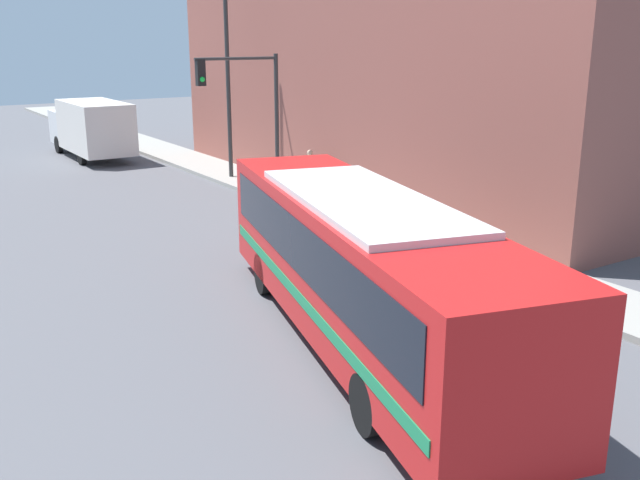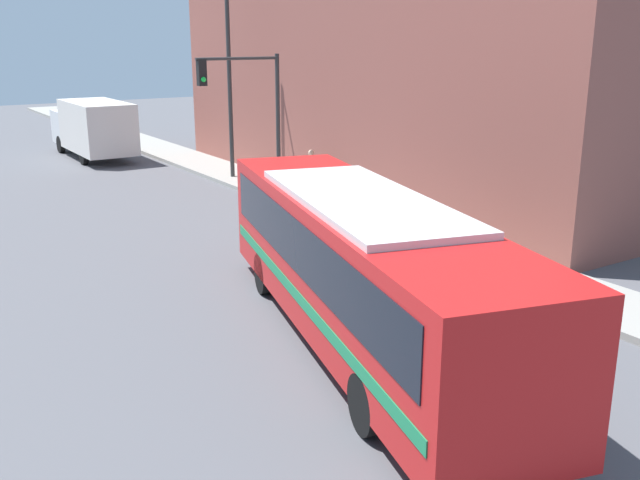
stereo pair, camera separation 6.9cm
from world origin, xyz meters
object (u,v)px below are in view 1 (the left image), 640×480
(traffic_light_pole, at_px, (249,100))
(fire_hydrant, at_px, (473,253))
(parking_meter, at_px, (331,188))
(street_lamp, at_px, (221,60))
(pedestrian_near_corner, at_px, (310,173))
(delivery_truck, at_px, (91,127))
(city_bus, at_px, (361,260))

(traffic_light_pole, bearing_deg, fire_hydrant, -84.69)
(traffic_light_pole, distance_m, parking_meter, 4.79)
(fire_hydrant, bearing_deg, traffic_light_pole, 95.31)
(street_lamp, height_order, pedestrian_near_corner, street_lamp)
(parking_meter, bearing_deg, delivery_truck, 99.91)
(delivery_truck, distance_m, traffic_light_pole, 13.76)
(fire_hydrant, bearing_deg, street_lamp, 90.07)
(pedestrian_near_corner, bearing_deg, street_lamp, 100.45)
(delivery_truck, relative_size, street_lamp, 0.89)
(traffic_light_pole, relative_size, pedestrian_near_corner, 2.95)
(fire_hydrant, xyz_separation_m, pedestrian_near_corner, (0.95, 9.49, 0.56))
(parking_meter, xyz_separation_m, pedestrian_near_corner, (0.95, 2.80, 0.00))
(traffic_light_pole, height_order, street_lamp, street_lamp)
(fire_hydrant, bearing_deg, city_bus, -157.91)
(city_bus, height_order, fire_hydrant, city_bus)
(city_bus, relative_size, pedestrian_near_corner, 6.58)
(fire_hydrant, relative_size, street_lamp, 0.08)
(traffic_light_pole, xyz_separation_m, street_lamp, (0.96, 4.21, 1.32))
(parking_meter, bearing_deg, street_lamp, 90.13)
(delivery_truck, bearing_deg, street_lamp, -71.97)
(delivery_truck, bearing_deg, pedestrian_near_corner, -74.66)
(fire_hydrant, relative_size, traffic_light_pole, 0.13)
(traffic_light_pole, bearing_deg, parking_meter, -75.73)
(traffic_light_pole, distance_m, pedestrian_near_corner, 3.47)
(city_bus, distance_m, delivery_truck, 26.20)
(traffic_light_pole, height_order, pedestrian_near_corner, traffic_light_pole)
(parking_meter, relative_size, street_lamp, 0.16)
(street_lamp, bearing_deg, parking_meter, -89.87)
(city_bus, relative_size, fire_hydrant, 16.85)
(city_bus, xyz_separation_m, fire_hydrant, (5.26, 2.14, -1.27))
(city_bus, height_order, traffic_light_pole, traffic_light_pole)
(fire_hydrant, height_order, pedestrian_near_corner, pedestrian_near_corner)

